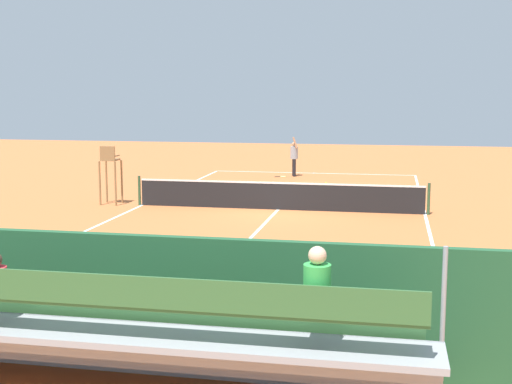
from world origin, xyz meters
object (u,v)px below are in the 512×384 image
courtside_bench (318,323)px  tennis_player (294,155)px  tennis_net (278,195)px  bleacher_stand (92,335)px  tennis_racket (282,176)px  equipment_bag (219,343)px  tennis_ball_near (308,187)px  tennis_ball_far (326,183)px  umpire_chair (110,169)px

courtside_bench → tennis_player: tennis_player is taller
tennis_net → tennis_player: bearing=-85.3°
bleacher_stand → tennis_racket: bleacher_stand is taller
tennis_net → equipment_bag: 13.46m
tennis_net → equipment_bag: (-1.25, 13.40, -0.32)m
bleacher_stand → tennis_ball_near: size_ratio=137.27×
equipment_bag → tennis_ball_far: size_ratio=13.64×
tennis_ball_near → tennis_ball_far: 1.69m
equipment_bag → tennis_racket: 22.76m
bleacher_stand → tennis_player: 24.92m
equipment_bag → tennis_ball_near: (0.89, -19.07, -0.15)m
tennis_player → equipment_bag: bearing=95.1°
tennis_net → bleacher_stand: size_ratio=1.14×
tennis_net → umpire_chair: 6.25m
courtside_bench → tennis_player: (3.60, -22.82, 0.46)m
courtside_bench → tennis_racket: size_ratio=3.08×
bleacher_stand → equipment_bag: 2.43m
umpire_chair → tennis_net: bearing=-179.7°
tennis_ball_near → tennis_ball_far: bearing=-111.1°
bleacher_stand → tennis_ball_far: size_ratio=137.27×
umpire_chair → tennis_ball_near: (-6.57, -5.70, -1.28)m
tennis_racket → tennis_ball_near: 3.92m
tennis_ball_near → umpire_chair: bearing=40.9°
equipment_bag → tennis_racket: size_ratio=1.54×
courtside_bench → tennis_ball_near: bearing=-82.7°
equipment_bag → tennis_ball_near: size_ratio=13.64×
bleacher_stand → tennis_ball_far: 22.64m
tennis_net → tennis_racket: tennis_net is taller
umpire_chair → equipment_bag: 15.35m
bleacher_stand → tennis_racket: size_ratio=15.51×
bleacher_stand → equipment_bag: (-1.24, -1.95, -0.74)m
tennis_net → tennis_ball_far: tennis_net is taller
tennis_net → equipment_bag: tennis_net is taller
tennis_ball_far → tennis_player: bearing=-52.5°
bleacher_stand → tennis_ball_near: bleacher_stand is taller
umpire_chair → tennis_ball_far: 10.30m
tennis_net → tennis_player: 9.60m
equipment_bag → tennis_ball_far: equipment_bag is taller
tennis_net → bleacher_stand: (-0.01, 15.35, 0.42)m
courtside_bench → tennis_racket: (4.11, -22.49, -0.54)m
tennis_player → tennis_ball_near: tennis_player is taller
tennis_ball_near → bleacher_stand: bearing=89.0°
tennis_racket → tennis_ball_far: 3.01m
tennis_racket → umpire_chair: bearing=62.1°
bleacher_stand → equipment_bag: bearing=-122.4°
tennis_net → tennis_ball_far: (-0.98, -7.25, -0.47)m
bleacher_stand → tennis_player: size_ratio=4.70×
courtside_bench → equipment_bag: courtside_bench is taller
equipment_bag → bleacher_stand: bearing=57.6°
courtside_bench → umpire_chair: bearing=-55.8°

